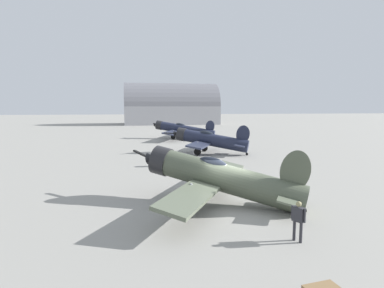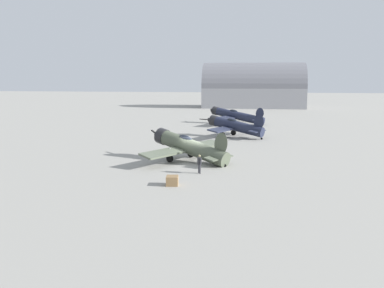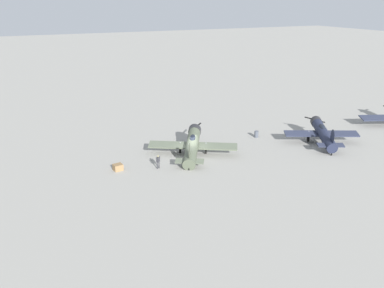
# 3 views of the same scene
# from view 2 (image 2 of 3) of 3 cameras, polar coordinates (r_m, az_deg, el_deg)

# --- Properties ---
(ground_plane) EXTENTS (400.00, 400.00, 0.00)m
(ground_plane) POSITION_cam_2_polar(r_m,az_deg,el_deg) (42.48, 0.00, -2.40)
(ground_plane) COLOR gray
(airplane_foreground) EXTENTS (10.65, 9.41, 3.49)m
(airplane_foreground) POSITION_cam_2_polar(r_m,az_deg,el_deg) (42.50, -0.50, -0.32)
(airplane_foreground) COLOR #4C5442
(airplane_foreground) RESTS_ON ground_plane
(airplane_mid_apron) EXTENTS (9.85, 9.65, 3.46)m
(airplane_mid_apron) POSITION_cam_2_polar(r_m,az_deg,el_deg) (59.95, 5.73, 2.48)
(airplane_mid_apron) COLOR #1E2338
(airplane_mid_apron) RESTS_ON ground_plane
(airplane_far_line) EXTENTS (12.93, 10.23, 3.23)m
(airplane_far_line) POSITION_cam_2_polar(r_m,az_deg,el_deg) (77.01, 5.96, 3.86)
(airplane_far_line) COLOR #1E2338
(airplane_far_line) RESTS_ON ground_plane
(ground_crew_mechanic) EXTENTS (0.58, 0.42, 1.68)m
(ground_crew_mechanic) POSITION_cam_2_polar(r_m,az_deg,el_deg) (37.12, 1.01, -2.47)
(ground_crew_mechanic) COLOR #2D2D33
(ground_crew_mechanic) RESTS_ON ground_plane
(equipment_crate) EXTENTS (1.15, 1.05, 0.74)m
(equipment_crate) POSITION_cam_2_polar(r_m,az_deg,el_deg) (33.24, -2.70, -4.99)
(equipment_crate) COLOR olive
(equipment_crate) RESTS_ON ground_plane
(fuel_drum) EXTENTS (0.63, 0.63, 0.94)m
(fuel_drum) POSITION_cam_2_polar(r_m,az_deg,el_deg) (54.31, -1.25, 0.61)
(fuel_drum) COLOR #474C56
(fuel_drum) RESTS_ON ground_plane
(distant_hangar) EXTENTS (14.76, 28.41, 14.16)m
(distant_hangar) POSITION_cam_2_polar(r_m,az_deg,el_deg) (121.33, 8.31, 7.17)
(distant_hangar) COLOR #939399
(distant_hangar) RESTS_ON ground_plane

